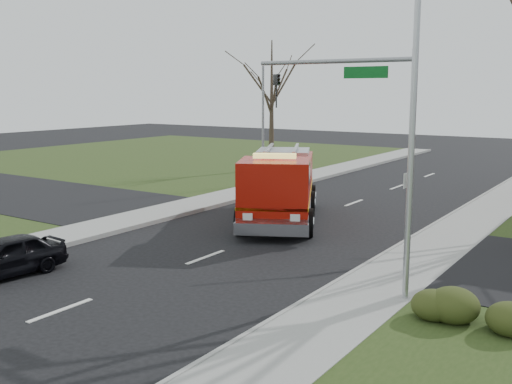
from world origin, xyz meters
The scene contains 10 objects.
ground centered at (0.00, 0.00, 0.00)m, with size 120.00×120.00×0.00m, color black.
sidewalk_right centered at (6.20, 0.00, 0.07)m, with size 2.40×80.00×0.15m, color gray.
sidewalk_left centered at (-6.20, 0.00, 0.07)m, with size 2.40×80.00×0.15m, color gray.
hedge_corner centered at (9.00, -1.00, 0.58)m, with size 2.80×2.00×0.90m, color #303E16.
bare_tree_left centered at (-10.00, 20.00, 5.56)m, with size 4.50×4.50×9.00m.
traffic_signal_mast centered at (5.21, 1.50, 4.71)m, with size 5.29×0.18×6.80m.
streetlight_pole centered at (7.14, -0.50, 4.55)m, with size 1.48×0.16×8.40m.
utility_pole_far centered at (-6.80, 14.00, 3.50)m, with size 0.14×0.14×7.00m, color gray.
fire_engine centered at (-0.87, 6.19, 1.46)m, with size 6.09×8.37×3.23m.
parked_car_maroon centered at (-3.78, -5.04, 0.63)m, with size 1.49×3.69×1.26m, color black.
Camera 1 is at (12.39, -15.44, 5.63)m, focal length 42.00 mm.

